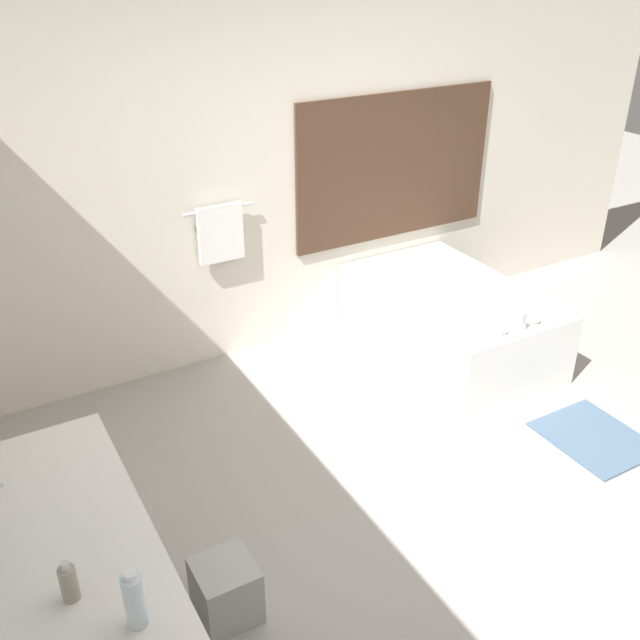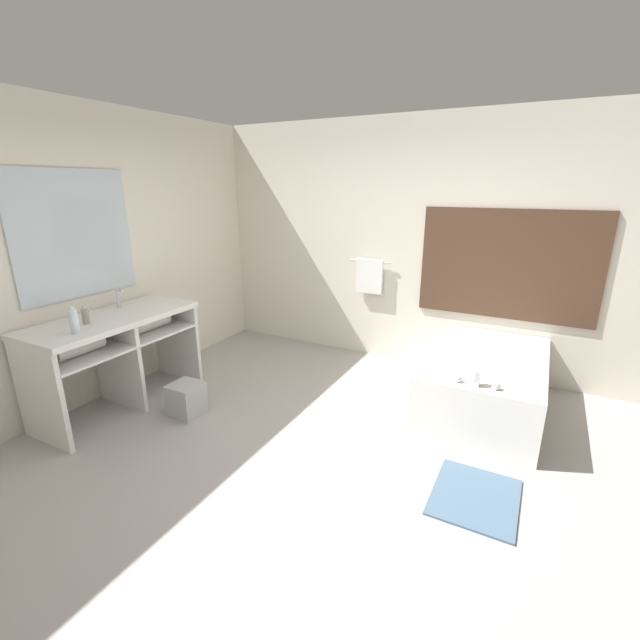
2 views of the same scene
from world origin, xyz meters
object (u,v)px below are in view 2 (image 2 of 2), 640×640
Objects in this scene: water_bottle_1 at (74,321)px; waste_bin at (186,399)px; bathtub at (485,380)px; soap_dispenser at (86,316)px.

water_bottle_1 reaches higher than waste_bin.
bathtub is 2.72m from waste_bin.
waste_bin is (0.49, 0.59, -0.83)m from water_bottle_1.
waste_bin is at bearing 30.95° from soap_dispenser.
bathtub is at bearing 34.37° from water_bottle_1.
water_bottle_1 reaches higher than bathtub.
soap_dispenser is at bearing -149.79° from bathtub.
bathtub is 7.19× the size of water_bottle_1.
soap_dispenser is 0.53× the size of waste_bin.
bathtub is 3.54m from soap_dispenser.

